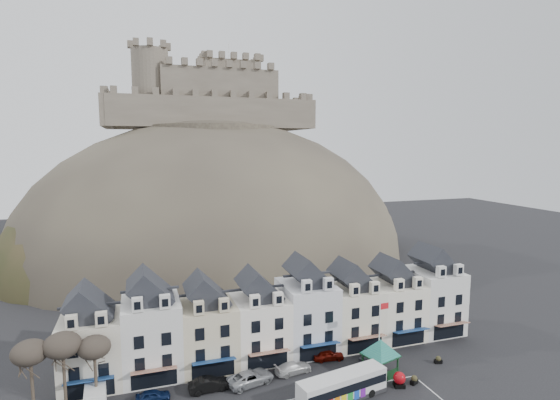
# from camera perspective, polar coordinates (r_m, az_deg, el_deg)

# --- Properties ---
(townhouse_terrace) EXTENTS (54.40, 9.35, 11.80)m
(townhouse_terrace) POSITION_cam_1_polar(r_m,az_deg,el_deg) (60.57, 0.58, -14.66)
(townhouse_terrace) COLOR beige
(townhouse_terrace) RESTS_ON ground
(castle_hill) EXTENTS (100.00, 76.00, 68.00)m
(castle_hill) POSITION_cam_1_polar(r_m,az_deg,el_deg) (111.43, -7.79, -7.31)
(castle_hill) COLOR #3A332D
(castle_hill) RESTS_ON ground
(castle) EXTENTS (50.20, 22.20, 22.00)m
(castle) POSITION_cam_1_polar(r_m,az_deg,el_deg) (115.35, -9.16, 13.23)
(castle) COLOR brown
(castle) RESTS_ON ground
(tree_left_far) EXTENTS (3.61, 3.61, 8.24)m
(tree_left_far) POSITION_cam_1_polar(r_m,az_deg,el_deg) (53.26, -29.87, -16.96)
(tree_left_far) COLOR #393024
(tree_left_far) RESTS_ON ground
(tree_left_mid) EXTENTS (3.78, 3.78, 8.64)m
(tree_left_mid) POSITION_cam_1_polar(r_m,az_deg,el_deg) (52.59, -26.55, -16.66)
(tree_left_mid) COLOR #393024
(tree_left_mid) RESTS_ON ground
(tree_left_near) EXTENTS (3.43, 3.43, 7.84)m
(tree_left_near) POSITION_cam_1_polar(r_m,az_deg,el_deg) (52.49, -23.12, -17.34)
(tree_left_near) COLOR #393024
(tree_left_near) RESTS_ON ground
(bus) EXTENTS (10.87, 4.32, 2.99)m
(bus) POSITION_cam_1_polar(r_m,az_deg,el_deg) (52.37, 8.14, -22.89)
(bus) COLOR #262628
(bus) RESTS_ON ground
(bus_shelter) EXTENTS (6.88, 6.88, 4.56)m
(bus_shelter) POSITION_cam_1_polar(r_m,az_deg,el_deg) (56.97, 12.99, -18.26)
(bus_shelter) COLOR black
(bus_shelter) RESTS_ON ground
(red_buoy) EXTENTS (1.48, 1.48, 1.76)m
(red_buoy) POSITION_cam_1_polar(r_m,az_deg,el_deg) (56.36, 15.32, -21.64)
(red_buoy) COLOR black
(red_buoy) RESTS_ON ground
(flagpole) EXTENTS (1.29, 0.15, 8.88)m
(flagpole) POSITION_cam_1_polar(r_m,az_deg,el_deg) (57.46, 12.95, -16.36)
(flagpole) COLOR silver
(flagpole) RESTS_ON ground
(white_van) EXTENTS (2.38, 4.99, 2.23)m
(white_van) POSITION_cam_1_polar(r_m,az_deg,el_deg) (55.11, -22.95, -22.42)
(white_van) COLOR white
(white_van) RESTS_ON ground
(planter_west) EXTENTS (1.17, 0.89, 1.04)m
(planter_west) POSITION_cam_1_polar(r_m,az_deg,el_deg) (57.52, 17.13, -21.53)
(planter_west) COLOR black
(planter_west) RESTS_ON ground
(planter_east) EXTENTS (1.05, 0.69, 0.97)m
(planter_east) POSITION_cam_1_polar(r_m,az_deg,el_deg) (63.00, 19.97, -19.02)
(planter_east) COLOR black
(planter_east) RESTS_ON ground
(car_navy) EXTENTS (3.73, 1.60, 1.26)m
(car_navy) POSITION_cam_1_polar(r_m,az_deg,el_deg) (54.08, -16.25, -23.33)
(car_navy) COLOR #0C193C
(car_navy) RESTS_ON ground
(car_black) EXTENTS (4.77, 1.86, 1.55)m
(car_black) POSITION_cam_1_polar(r_m,az_deg,el_deg) (54.53, -9.21, -22.67)
(car_black) COLOR black
(car_black) RESTS_ON ground
(car_silver) EXTENTS (5.99, 3.85, 1.56)m
(car_silver) POSITION_cam_1_polar(r_m,az_deg,el_deg) (55.27, -3.87, -22.15)
(car_silver) COLOR #9B9DA2
(car_silver) RESTS_ON ground
(car_white) EXTENTS (4.96, 2.66, 1.37)m
(car_white) POSITION_cam_1_polar(r_m,az_deg,el_deg) (57.40, 1.74, -21.06)
(car_white) COLOR silver
(car_white) RESTS_ON ground
(car_maroon) EXTENTS (4.29, 2.16, 1.40)m
(car_maroon) POSITION_cam_1_polar(r_m,az_deg,el_deg) (60.65, 6.29, -19.45)
(car_maroon) COLOR #4E0A04
(car_maroon) RESTS_ON ground
(car_charcoal) EXTENTS (4.46, 3.01, 1.39)m
(car_charcoal) POSITION_cam_1_polar(r_m,az_deg,el_deg) (60.89, 12.04, -19.46)
(car_charcoal) COLOR black
(car_charcoal) RESTS_ON ground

